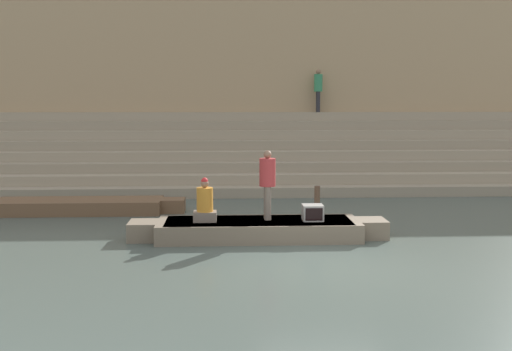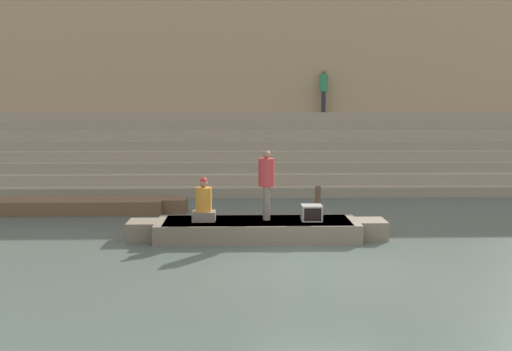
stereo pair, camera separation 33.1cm
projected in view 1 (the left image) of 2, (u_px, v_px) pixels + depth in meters
ground_plane at (325, 264)px, 11.71m from camera, size 120.00×120.00×0.00m
ghat_steps at (277, 159)px, 23.00m from camera, size 36.00×5.36×2.73m
back_wall at (272, 77)px, 25.08m from camera, size 34.20×1.28×8.39m
rowboat_main at (258, 229)px, 13.88m from camera, size 5.97×1.56×0.43m
person_standing at (267, 180)px, 13.91m from camera, size 0.38×0.38×1.61m
person_rowing at (205, 204)px, 13.72m from camera, size 0.53×0.41×1.01m
tv_set at (313, 213)px, 13.84m from camera, size 0.47×0.44×0.37m
moored_boat_shore at (78, 206)px, 17.08m from camera, size 6.08×1.30×0.39m
mooring_post at (317, 204)px, 15.76m from camera, size 0.15×0.15×0.96m
person_on_steps at (318, 88)px, 24.29m from camera, size 0.34×0.34×1.73m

